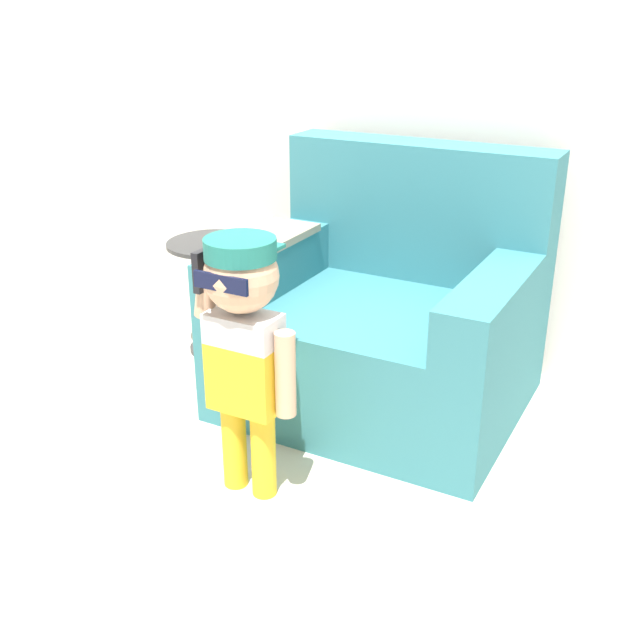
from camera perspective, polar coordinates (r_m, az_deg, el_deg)
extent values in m
plane|color=beige|center=(3.23, 0.35, -5.28)|extent=(10.00, 10.00, 0.00)
cube|color=silver|center=(3.40, 5.45, 19.03)|extent=(10.00, 0.05, 2.60)
cube|color=teal|center=(3.04, 4.49, -2.49)|extent=(1.13, 0.96, 0.45)
cube|color=teal|center=(3.19, 7.53, 8.30)|extent=(1.13, 0.21, 0.56)
cube|color=teal|center=(3.04, -4.23, 4.08)|extent=(0.19, 0.74, 0.20)
cube|color=teal|center=(2.68, 12.92, 0.94)|extent=(0.19, 0.74, 0.20)
cube|color=gray|center=(3.00, -4.29, 6.16)|extent=(0.23, 0.53, 0.03)
cylinder|color=gold|center=(2.57, -6.54, -9.38)|extent=(0.08, 0.08, 0.31)
cylinder|color=gold|center=(2.52, -4.33, -10.08)|extent=(0.08, 0.08, 0.31)
cube|color=gold|center=(2.41, -5.69, -4.26)|extent=(0.23, 0.13, 0.23)
cube|color=silver|center=(2.34, -5.84, -0.65)|extent=(0.23, 0.13, 0.10)
sphere|color=tan|center=(2.27, -6.02, 3.36)|extent=(0.23, 0.23, 0.23)
cylinder|color=#1E7066|center=(2.25, -6.11, 5.44)|extent=(0.22, 0.22, 0.06)
cube|color=#1E7066|center=(2.34, -4.66, 5.59)|extent=(0.13, 0.10, 0.01)
cube|color=#0F1433|center=(2.19, -7.58, 2.81)|extent=(0.19, 0.01, 0.05)
cylinder|color=tan|center=(2.32, -2.65, -4.16)|extent=(0.07, 0.07, 0.28)
cylinder|color=tan|center=(2.38, -8.65, 2.07)|extent=(0.09, 0.07, 0.17)
cube|color=black|center=(2.34, -8.98, 3.73)|extent=(0.02, 0.07, 0.13)
cylinder|color=#333333|center=(3.62, -7.71, -2.05)|extent=(0.27, 0.27, 0.02)
cylinder|color=#333333|center=(3.52, -7.92, 1.61)|extent=(0.08, 0.08, 0.52)
cylinder|color=#333333|center=(3.43, -8.16, 5.77)|extent=(0.42, 0.42, 0.02)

